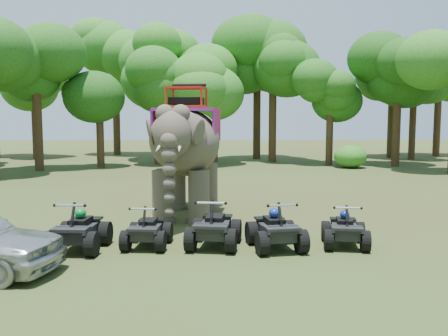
{
  "coord_description": "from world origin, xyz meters",
  "views": [
    {
      "loc": [
        -0.57,
        -14.78,
        3.64
      ],
      "look_at": [
        0.0,
        1.2,
        1.9
      ],
      "focal_mm": 40.0,
      "sensor_mm": 36.0,
      "label": 1
    }
  ],
  "objects_px": {
    "atv_2": "(214,222)",
    "atv_4": "(345,225)",
    "atv_3": "(276,224)",
    "elephant": "(187,150)",
    "atv_1": "(147,225)",
    "atv_0": "(79,225)"
  },
  "relations": [
    {
      "from": "atv_2",
      "to": "atv_4",
      "type": "distance_m",
      "value": 3.61
    },
    {
      "from": "atv_2",
      "to": "atv_3",
      "type": "distance_m",
      "value": 1.68
    },
    {
      "from": "elephant",
      "to": "atv_3",
      "type": "distance_m",
      "value": 5.49
    },
    {
      "from": "atv_1",
      "to": "atv_3",
      "type": "height_order",
      "value": "atv_3"
    },
    {
      "from": "atv_0",
      "to": "atv_4",
      "type": "height_order",
      "value": "atv_0"
    },
    {
      "from": "atv_0",
      "to": "atv_3",
      "type": "distance_m",
      "value": 5.29
    },
    {
      "from": "elephant",
      "to": "atv_0",
      "type": "xyz_separation_m",
      "value": [
        -2.72,
        -4.51,
        -1.67
      ]
    },
    {
      "from": "atv_0",
      "to": "atv_2",
      "type": "bearing_deg",
      "value": 9.04
    },
    {
      "from": "elephant",
      "to": "atv_1",
      "type": "relative_size",
      "value": 3.48
    },
    {
      "from": "atv_1",
      "to": "atv_2",
      "type": "relative_size",
      "value": 0.87
    },
    {
      "from": "atv_0",
      "to": "atv_4",
      "type": "distance_m",
      "value": 7.24
    },
    {
      "from": "elephant",
      "to": "atv_2",
      "type": "height_order",
      "value": "elephant"
    },
    {
      "from": "atv_1",
      "to": "atv_4",
      "type": "bearing_deg",
      "value": 4.4
    },
    {
      "from": "atv_1",
      "to": "atv_2",
      "type": "bearing_deg",
      "value": 4.24
    },
    {
      "from": "atv_3",
      "to": "atv_4",
      "type": "relative_size",
      "value": 1.11
    },
    {
      "from": "atv_0",
      "to": "atv_4",
      "type": "xyz_separation_m",
      "value": [
        7.24,
        0.15,
        -0.08
      ]
    },
    {
      "from": "atv_0",
      "to": "atv_2",
      "type": "distance_m",
      "value": 3.64
    },
    {
      "from": "elephant",
      "to": "atv_3",
      "type": "xyz_separation_m",
      "value": [
        2.57,
        -4.54,
        -1.68
      ]
    },
    {
      "from": "elephant",
      "to": "atv_4",
      "type": "height_order",
      "value": "elephant"
    },
    {
      "from": "atv_3",
      "to": "atv_4",
      "type": "bearing_deg",
      "value": -2.94
    },
    {
      "from": "atv_0",
      "to": "atv_2",
      "type": "relative_size",
      "value": 1.0
    },
    {
      "from": "atv_0",
      "to": "atv_3",
      "type": "height_order",
      "value": "atv_0"
    }
  ]
}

